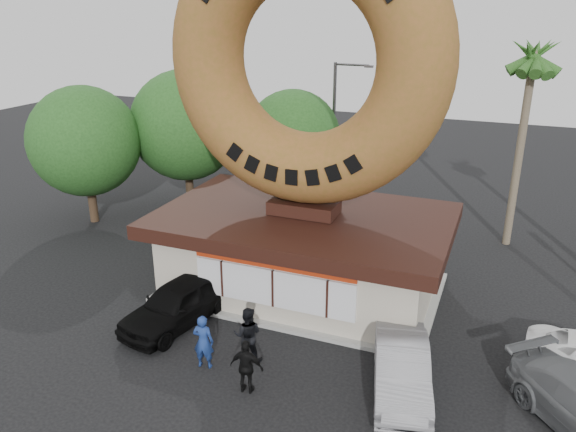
{
  "coord_description": "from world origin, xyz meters",
  "views": [
    {
      "loc": [
        6.99,
        -13.06,
        10.91
      ],
      "look_at": [
        0.14,
        4.0,
        3.91
      ],
      "focal_mm": 35.0,
      "sensor_mm": 36.0,
      "label": 1
    }
  ],
  "objects_px": {
    "street_lamp": "(336,129)",
    "person_center": "(248,335)",
    "donut_shop": "(303,250)",
    "car_black": "(178,303)",
    "person_right": "(247,367)",
    "giant_donut": "(306,61)",
    "car_silver": "(402,368)",
    "person_left": "(203,342)"
  },
  "relations": [
    {
      "from": "donut_shop",
      "to": "person_right",
      "type": "bearing_deg",
      "value": -84.03
    },
    {
      "from": "person_right",
      "to": "person_left",
      "type": "bearing_deg",
      "value": -23.82
    },
    {
      "from": "donut_shop",
      "to": "car_silver",
      "type": "distance_m",
      "value": 6.96
    },
    {
      "from": "giant_donut",
      "to": "street_lamp",
      "type": "distance_m",
      "value": 11.13
    },
    {
      "from": "street_lamp",
      "to": "car_silver",
      "type": "xyz_separation_m",
      "value": [
        6.78,
        -14.84,
        -3.74
      ]
    },
    {
      "from": "giant_donut",
      "to": "person_left",
      "type": "xyz_separation_m",
      "value": [
        -1.12,
        -6.04,
        -8.08
      ]
    },
    {
      "from": "street_lamp",
      "to": "donut_shop",
      "type": "bearing_deg",
      "value": -79.5
    },
    {
      "from": "donut_shop",
      "to": "car_black",
      "type": "height_order",
      "value": "donut_shop"
    },
    {
      "from": "giant_donut",
      "to": "car_silver",
      "type": "xyz_separation_m",
      "value": [
        4.92,
        -4.84,
        -8.26
      ]
    },
    {
      "from": "person_center",
      "to": "car_black",
      "type": "bearing_deg",
      "value": -34.99
    },
    {
      "from": "person_center",
      "to": "car_black",
      "type": "relative_size",
      "value": 0.41
    },
    {
      "from": "street_lamp",
      "to": "person_right",
      "type": "bearing_deg",
      "value": -81.3
    },
    {
      "from": "car_black",
      "to": "car_silver",
      "type": "xyz_separation_m",
      "value": [
        8.23,
        -0.74,
        -0.06
      ]
    },
    {
      "from": "donut_shop",
      "to": "person_center",
      "type": "bearing_deg",
      "value": -89.59
    },
    {
      "from": "person_center",
      "to": "street_lamp",
      "type": "bearing_deg",
      "value": -99.1
    },
    {
      "from": "donut_shop",
      "to": "giant_donut",
      "type": "bearing_deg",
      "value": 90.0
    },
    {
      "from": "donut_shop",
      "to": "giant_donut",
      "type": "height_order",
      "value": "giant_donut"
    },
    {
      "from": "street_lamp",
      "to": "person_right",
      "type": "relative_size",
      "value": 4.59
    },
    {
      "from": "person_left",
      "to": "car_black",
      "type": "relative_size",
      "value": 0.39
    },
    {
      "from": "person_center",
      "to": "car_silver",
      "type": "xyz_separation_m",
      "value": [
        4.88,
        0.4,
        -0.22
      ]
    },
    {
      "from": "person_left",
      "to": "person_right",
      "type": "height_order",
      "value": "person_left"
    },
    {
      "from": "person_left",
      "to": "donut_shop",
      "type": "bearing_deg",
      "value": -110.34
    },
    {
      "from": "donut_shop",
      "to": "street_lamp",
      "type": "relative_size",
      "value": 1.4
    },
    {
      "from": "donut_shop",
      "to": "street_lamp",
      "type": "height_order",
      "value": "street_lamp"
    },
    {
      "from": "giant_donut",
      "to": "car_black",
      "type": "distance_m",
      "value": 9.75
    },
    {
      "from": "person_right",
      "to": "car_silver",
      "type": "height_order",
      "value": "person_right"
    },
    {
      "from": "person_right",
      "to": "car_black",
      "type": "xyz_separation_m",
      "value": [
        -4.0,
        2.56,
        -0.07
      ]
    },
    {
      "from": "giant_donut",
      "to": "person_center",
      "type": "xyz_separation_m",
      "value": [
        0.04,
        -5.23,
        -8.04
      ]
    },
    {
      "from": "giant_donut",
      "to": "person_right",
      "type": "xyz_separation_m",
      "value": [
        0.69,
        -6.66,
        -8.13
      ]
    },
    {
      "from": "person_left",
      "to": "person_right",
      "type": "xyz_separation_m",
      "value": [
        1.82,
        -0.62,
        -0.05
      ]
    },
    {
      "from": "donut_shop",
      "to": "street_lamp",
      "type": "xyz_separation_m",
      "value": [
        -1.86,
        10.02,
        2.72
      ]
    },
    {
      "from": "donut_shop",
      "to": "car_black",
      "type": "bearing_deg",
      "value": -129.04
    },
    {
      "from": "person_left",
      "to": "car_silver",
      "type": "distance_m",
      "value": 6.16
    },
    {
      "from": "person_center",
      "to": "car_silver",
      "type": "relative_size",
      "value": 0.43
    },
    {
      "from": "donut_shop",
      "to": "giant_donut",
      "type": "xyz_separation_m",
      "value": [
        0.0,
        0.02,
        7.24
      ]
    },
    {
      "from": "donut_shop",
      "to": "person_center",
      "type": "xyz_separation_m",
      "value": [
        0.04,
        -5.22,
        -0.81
      ]
    },
    {
      "from": "donut_shop",
      "to": "car_silver",
      "type": "relative_size",
      "value": 2.5
    },
    {
      "from": "person_left",
      "to": "person_right",
      "type": "bearing_deg",
      "value": 151.31
    },
    {
      "from": "donut_shop",
      "to": "car_black",
      "type": "relative_size",
      "value": 2.38
    },
    {
      "from": "car_black",
      "to": "person_left",
      "type": "bearing_deg",
      "value": -29.45
    },
    {
      "from": "person_right",
      "to": "car_black",
      "type": "relative_size",
      "value": 0.37
    },
    {
      "from": "street_lamp",
      "to": "person_center",
      "type": "relative_size",
      "value": 4.16
    }
  ]
}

